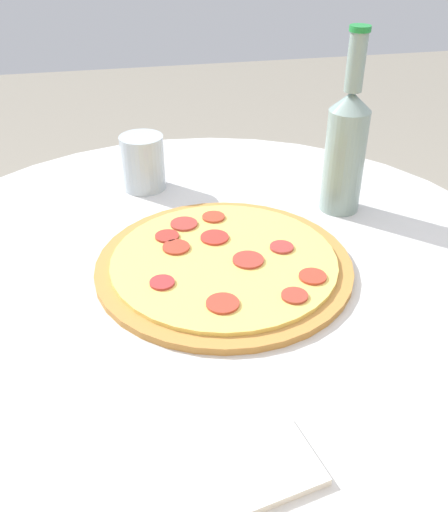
% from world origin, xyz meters
% --- Properties ---
extents(table, '(0.96, 0.96, 0.76)m').
position_xyz_m(table, '(0.00, 0.00, 0.54)').
color(table, silver).
rests_on(table, ground_plane).
extents(pizza, '(0.36, 0.36, 0.02)m').
position_xyz_m(pizza, '(-0.02, 0.02, 0.77)').
color(pizza, '#B77F3D').
rests_on(pizza, table).
extents(beer_bottle, '(0.06, 0.06, 0.29)m').
position_xyz_m(beer_bottle, '(-0.24, -0.12, 0.87)').
color(beer_bottle, gray).
rests_on(beer_bottle, table).
extents(drinking_glass, '(0.07, 0.07, 0.09)m').
position_xyz_m(drinking_glass, '(0.06, -0.26, 0.81)').
color(drinking_glass, '#ADBCC6').
rests_on(drinking_glass, table).
extents(napkin, '(0.15, 0.11, 0.01)m').
position_xyz_m(napkin, '(0.03, 0.35, 0.77)').
color(napkin, white).
rests_on(napkin, table).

